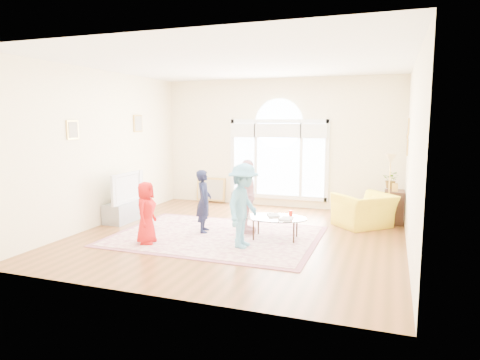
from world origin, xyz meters
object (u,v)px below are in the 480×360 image
(area_rug, at_px, (216,236))
(coffee_table, at_px, (276,218))
(television, at_px, (124,187))
(tv_console, at_px, (124,211))
(armchair, at_px, (364,210))

(area_rug, xyz_separation_m, coffee_table, (1.11, 0.18, 0.39))
(television, relative_size, coffee_table, 0.93)
(tv_console, xyz_separation_m, television, (0.01, -0.00, 0.53))
(area_rug, bearing_deg, armchair, 33.46)
(television, bearing_deg, tv_console, 180.00)
(tv_console, bearing_deg, television, -0.00)
(area_rug, relative_size, television, 3.20)
(coffee_table, relative_size, armchair, 1.15)
(television, bearing_deg, coffee_table, -5.28)
(area_rug, distance_m, tv_console, 2.43)
(area_rug, xyz_separation_m, armchair, (2.59, 1.71, 0.33))
(area_rug, bearing_deg, television, 168.07)
(tv_console, xyz_separation_m, coffee_table, (3.48, -0.32, 0.19))
(tv_console, bearing_deg, area_rug, -11.89)
(television, height_order, armchair, television)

